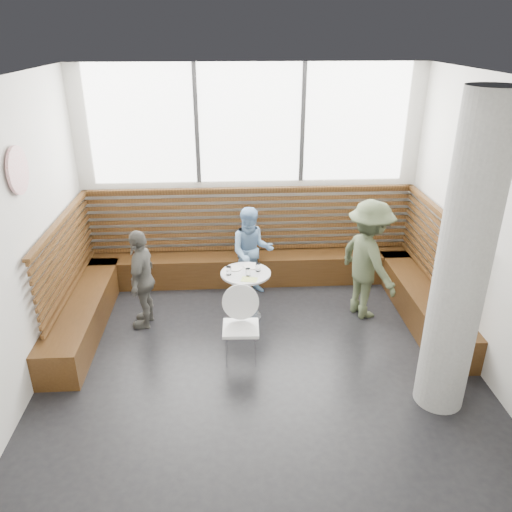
{
  "coord_description": "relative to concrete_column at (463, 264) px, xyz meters",
  "views": [
    {
      "loc": [
        -0.34,
        -4.69,
        3.62
      ],
      "look_at": [
        0.0,
        1.0,
        1.0
      ],
      "focal_mm": 35.0,
      "sensor_mm": 36.0,
      "label": 1
    }
  ],
  "objects": [
    {
      "name": "room",
      "position": [
        -1.85,
        0.6,
        0.0
      ],
      "size": [
        5.0,
        5.0,
        3.2
      ],
      "color": "silver",
      "rests_on": "ground"
    },
    {
      "name": "booth",
      "position": [
        -1.85,
        2.37,
        -1.19
      ],
      "size": [
        5.0,
        2.5,
        1.44
      ],
      "color": "#3C240F",
      "rests_on": "ground"
    },
    {
      "name": "concrete_column",
      "position": [
        0.0,
        0.0,
        0.0
      ],
      "size": [
        0.5,
        0.5,
        3.2
      ],
      "primitive_type": "cylinder",
      "color": "gray",
      "rests_on": "ground"
    },
    {
      "name": "wall_art",
      "position": [
        -4.31,
        1.0,
        0.7
      ],
      "size": [
        0.03,
        0.5,
        0.5
      ],
      "primitive_type": "cylinder",
      "rotation": [
        0.0,
        1.57,
        0.0
      ],
      "color": "white",
      "rests_on": "room"
    },
    {
      "name": "cafe_table",
      "position": [
        -1.98,
        1.78,
        -1.11
      ],
      "size": [
        0.66,
        0.66,
        0.68
      ],
      "color": "silver",
      "rests_on": "ground"
    },
    {
      "name": "cafe_chair",
      "position": [
        -2.07,
        0.88,
        -1.07
      ],
      "size": [
        0.43,
        0.43,
        0.91
      ],
      "rotation": [
        0.0,
        0.0,
        -0.03
      ],
      "color": "white",
      "rests_on": "ground"
    },
    {
      "name": "adult_man",
      "position": [
        -0.35,
        1.78,
        -0.78
      ],
      "size": [
        0.95,
        1.21,
        1.64
      ],
      "primitive_type": "imported",
      "rotation": [
        0.0,
        0.0,
        1.94
      ],
      "color": "#4B5639",
      "rests_on": "ground"
    },
    {
      "name": "child_back",
      "position": [
        -1.86,
        2.49,
        -0.94
      ],
      "size": [
        0.66,
        0.52,
        1.32
      ],
      "primitive_type": "imported",
      "rotation": [
        0.0,
        0.0,
        0.03
      ],
      "color": "#7FACDC",
      "rests_on": "ground"
    },
    {
      "name": "child_left",
      "position": [
        -3.32,
        1.7,
        -0.93
      ],
      "size": [
        0.41,
        0.82,
        1.34
      ],
      "primitive_type": "imported",
      "rotation": [
        0.0,
        0.0,
        -1.69
      ],
      "color": "#5F5D56",
      "rests_on": "ground"
    },
    {
      "name": "plate_near",
      "position": [
        -2.11,
        1.9,
        -0.91
      ],
      "size": [
        0.18,
        0.18,
        0.01
      ],
      "primitive_type": "cylinder",
      "color": "white",
      "rests_on": "cafe_table"
    },
    {
      "name": "plate_far",
      "position": [
        -1.89,
        1.96,
        -0.91
      ],
      "size": [
        0.21,
        0.21,
        0.01
      ],
      "primitive_type": "cylinder",
      "color": "white",
      "rests_on": "cafe_table"
    },
    {
      "name": "glass_left",
      "position": [
        -2.2,
        1.73,
        -0.86
      ],
      "size": [
        0.07,
        0.07,
        0.11
      ],
      "primitive_type": "cylinder",
      "color": "white",
      "rests_on": "cafe_table"
    },
    {
      "name": "glass_mid",
      "position": [
        -1.95,
        1.69,
        -0.87
      ],
      "size": [
        0.06,
        0.06,
        0.1
      ],
      "primitive_type": "cylinder",
      "color": "white",
      "rests_on": "cafe_table"
    },
    {
      "name": "glass_right",
      "position": [
        -1.81,
        1.82,
        -0.87
      ],
      "size": [
        0.07,
        0.07,
        0.11
      ],
      "primitive_type": "cylinder",
      "color": "white",
      "rests_on": "cafe_table"
    },
    {
      "name": "menu_card",
      "position": [
        -1.94,
        1.57,
        -0.92
      ],
      "size": [
        0.23,
        0.19,
        0.0
      ],
      "primitive_type": "cube",
      "rotation": [
        0.0,
        0.0,
        -0.24
      ],
      "color": "#A5C64C",
      "rests_on": "cafe_table"
    }
  ]
}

